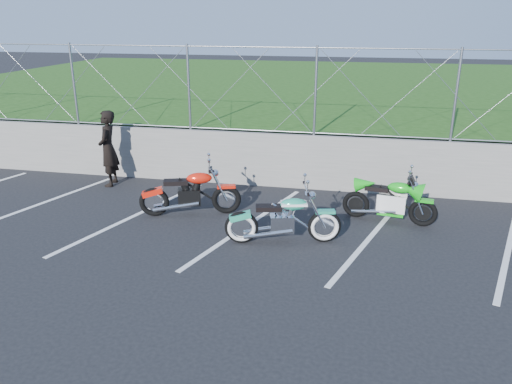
% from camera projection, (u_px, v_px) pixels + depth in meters
% --- Properties ---
extents(ground, '(90.00, 90.00, 0.00)m').
position_uv_depth(ground, '(236.00, 246.00, 8.96)').
color(ground, black).
rests_on(ground, ground).
extents(retaining_wall, '(30.00, 0.22, 1.30)m').
position_uv_depth(retaining_wall, '(271.00, 160.00, 11.97)').
color(retaining_wall, slate).
rests_on(retaining_wall, ground).
extents(grass_field, '(30.00, 20.00, 1.30)m').
position_uv_depth(grass_field, '(313.00, 97.00, 21.20)').
color(grass_field, '#1F4512').
rests_on(grass_field, ground).
extents(chain_link_fence, '(28.00, 0.03, 2.00)m').
position_uv_depth(chain_link_fence, '(272.00, 90.00, 11.42)').
color(chain_link_fence, gray).
rests_on(chain_link_fence, retaining_wall).
extents(parking_lines, '(18.29, 4.31, 0.01)m').
position_uv_depth(parking_lines, '(309.00, 229.00, 9.65)').
color(parking_lines, silver).
rests_on(parking_lines, ground).
extents(cruiser_turquoise, '(2.08, 0.71, 1.05)m').
position_uv_depth(cruiser_turquoise, '(285.00, 221.00, 8.97)').
color(cruiser_turquoise, black).
rests_on(cruiser_turquoise, ground).
extents(naked_orange, '(2.03, 0.84, 1.04)m').
position_uv_depth(naked_orange, '(192.00, 194.00, 10.24)').
color(naked_orange, black).
rests_on(naked_orange, ground).
extents(sportbike_green, '(1.85, 0.66, 0.96)m').
position_uv_depth(sportbike_green, '(391.00, 202.00, 9.89)').
color(sportbike_green, black).
rests_on(sportbike_green, ground).
extents(person_standing, '(0.56, 0.74, 1.83)m').
position_uv_depth(person_standing, '(108.00, 149.00, 11.92)').
color(person_standing, black).
rests_on(person_standing, ground).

